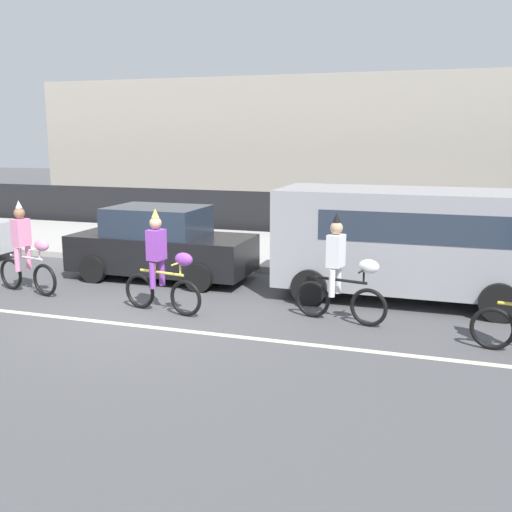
% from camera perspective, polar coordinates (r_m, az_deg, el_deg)
% --- Properties ---
extents(ground_plane, '(80.00, 80.00, 0.00)m').
position_cam_1_polar(ground_plane, '(11.12, -11.32, -5.62)').
color(ground_plane, '#4C4C4F').
extents(road_centre_line, '(36.00, 0.14, 0.01)m').
position_cam_1_polar(road_centre_line, '(10.71, -12.64, -6.33)').
color(road_centre_line, beige).
rests_on(road_centre_line, ground).
extents(sidewalk_curb, '(60.00, 5.00, 0.15)m').
position_cam_1_polar(sidewalk_curb, '(16.89, -0.47, 0.73)').
color(sidewalk_curb, '#ADAAA3').
rests_on(sidewalk_curb, ground).
extents(fence_line, '(40.00, 0.08, 1.40)m').
position_cam_1_polar(fence_line, '(19.53, 2.26, 4.04)').
color(fence_line, black).
rests_on(fence_line, ground).
extents(building_backdrop, '(28.00, 8.00, 5.52)m').
position_cam_1_polar(building_backdrop, '(27.45, 10.93, 10.31)').
color(building_backdrop, '#B2A899').
rests_on(building_backdrop, ground).
extents(parade_cyclist_pink, '(1.69, 0.56, 1.92)m').
position_cam_1_polar(parade_cyclist_pink, '(13.16, -21.05, 0.26)').
color(parade_cyclist_pink, black).
rests_on(parade_cyclist_pink, ground).
extents(parade_cyclist_purple, '(1.70, 0.53, 1.92)m').
position_cam_1_polar(parade_cyclist_purple, '(11.06, -8.94, -1.12)').
color(parade_cyclist_purple, black).
rests_on(parade_cyclist_purple, ground).
extents(parade_cyclist_zebra, '(1.70, 0.55, 1.92)m').
position_cam_1_polar(parade_cyclist_zebra, '(10.47, 8.13, -1.81)').
color(parade_cyclist_zebra, black).
rests_on(parade_cyclist_zebra, ground).
extents(parked_van_grey, '(5.00, 2.22, 2.18)m').
position_cam_1_polar(parked_van_grey, '(12.10, 14.49, 1.85)').
color(parked_van_grey, '#99999E').
rests_on(parked_van_grey, ground).
extents(parked_car_black, '(4.10, 1.92, 1.64)m').
position_cam_1_polar(parked_car_black, '(13.75, -9.03, 1.09)').
color(parked_car_black, black).
rests_on(parked_car_black, ground).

